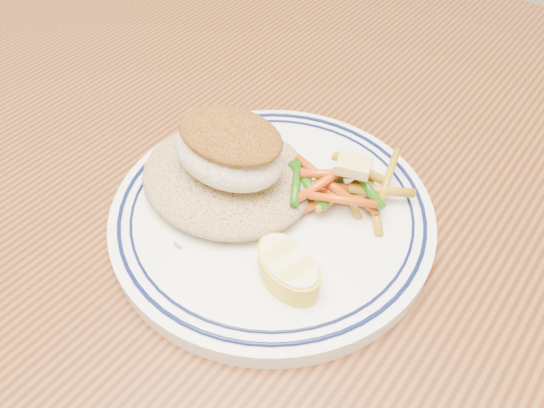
{
  "coord_description": "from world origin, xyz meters",
  "views": [
    {
      "loc": [
        0.16,
        -0.27,
        1.07
      ],
      "look_at": [
        -0.01,
        -0.05,
        0.77
      ],
      "focal_mm": 35.0,
      "sensor_mm": 36.0,
      "label": 1
    }
  ],
  "objects_px": {
    "plate": "(272,213)",
    "rice_pilaf": "(227,174)",
    "lemon_wedge": "(288,268)",
    "dining_table": "(312,264)",
    "fish_fillet": "(229,149)",
    "vegetable_pile": "(338,187)"
  },
  "relations": [
    {
      "from": "plate",
      "to": "rice_pilaf",
      "type": "height_order",
      "value": "rice_pilaf"
    },
    {
      "from": "lemon_wedge",
      "to": "dining_table",
      "type": "bearing_deg",
      "value": 111.71
    },
    {
      "from": "plate",
      "to": "lemon_wedge",
      "type": "distance_m",
      "value": 0.07
    },
    {
      "from": "rice_pilaf",
      "to": "fish_fillet",
      "type": "distance_m",
      "value": 0.03
    },
    {
      "from": "vegetable_pile",
      "to": "dining_table",
      "type": "bearing_deg",
      "value": 160.85
    },
    {
      "from": "dining_table",
      "to": "lemon_wedge",
      "type": "relative_size",
      "value": 23.39
    },
    {
      "from": "dining_table",
      "to": "fish_fillet",
      "type": "distance_m",
      "value": 0.17
    },
    {
      "from": "lemon_wedge",
      "to": "rice_pilaf",
      "type": "bearing_deg",
      "value": 155.31
    },
    {
      "from": "fish_fillet",
      "to": "rice_pilaf",
      "type": "bearing_deg",
      "value": 171.56
    },
    {
      "from": "fish_fillet",
      "to": "lemon_wedge",
      "type": "xyz_separation_m",
      "value": [
        0.09,
        -0.04,
        -0.03
      ]
    },
    {
      "from": "fish_fillet",
      "to": "vegetable_pile",
      "type": "bearing_deg",
      "value": 30.78
    },
    {
      "from": "plate",
      "to": "fish_fillet",
      "type": "height_order",
      "value": "fish_fillet"
    },
    {
      "from": "plate",
      "to": "rice_pilaf",
      "type": "bearing_deg",
      "value": -176.39
    },
    {
      "from": "dining_table",
      "to": "rice_pilaf",
      "type": "distance_m",
      "value": 0.15
    },
    {
      "from": "vegetable_pile",
      "to": "rice_pilaf",
      "type": "bearing_deg",
      "value": -151.51
    },
    {
      "from": "plate",
      "to": "vegetable_pile",
      "type": "relative_size",
      "value": 2.4
    },
    {
      "from": "fish_fillet",
      "to": "vegetable_pile",
      "type": "xyz_separation_m",
      "value": [
        0.07,
        0.04,
        -0.03
      ]
    },
    {
      "from": "rice_pilaf",
      "to": "vegetable_pile",
      "type": "height_order",
      "value": "vegetable_pile"
    },
    {
      "from": "rice_pilaf",
      "to": "fish_fillet",
      "type": "relative_size",
      "value": 1.53
    },
    {
      "from": "plate",
      "to": "dining_table",
      "type": "bearing_deg",
      "value": 75.02
    },
    {
      "from": "plate",
      "to": "vegetable_pile",
      "type": "distance_m",
      "value": 0.06
    },
    {
      "from": "lemon_wedge",
      "to": "plate",
      "type": "bearing_deg",
      "value": 137.35
    }
  ]
}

